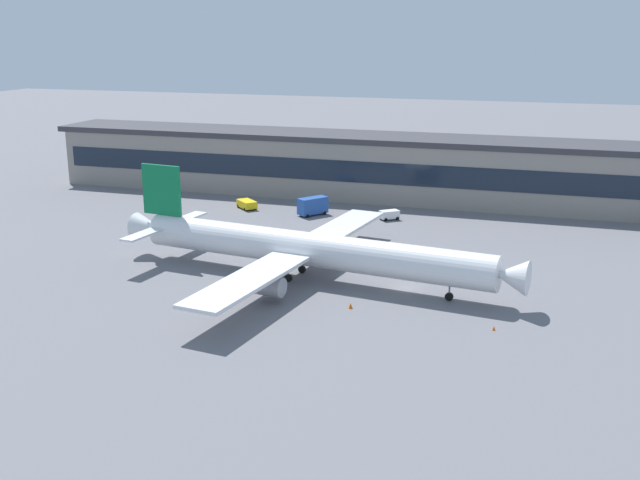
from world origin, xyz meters
The scene contains 8 objects.
ground_plane centered at (0.00, 0.00, 0.00)m, with size 600.00×600.00×0.00m, color slate.
terminal_building centered at (0.00, 57.73, 6.84)m, with size 186.69×15.67×13.64m.
airliner centered at (-14.90, -0.28, 4.60)m, with size 62.94×54.49×15.12m.
baggage_tug centered at (-11.11, 38.58, 1.09)m, with size 4.04×3.86×1.85m.
stair_truck centered at (-26.30, 37.89, 1.98)m, with size 5.47×6.26×3.55m.
pushback_tractor centered at (-41.04, 38.93, 1.05)m, with size 5.29×5.16×1.75m.
traffic_cone_0 centered at (13.41, -12.12, 0.28)m, with size 0.44×0.44×0.56m, color #F2590C.
traffic_cone_1 centered at (-5.34, -10.19, 0.37)m, with size 0.60×0.60×0.75m, color #F2590C.
Camera 1 is at (19.34, -100.87, 35.58)m, focal length 42.53 mm.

